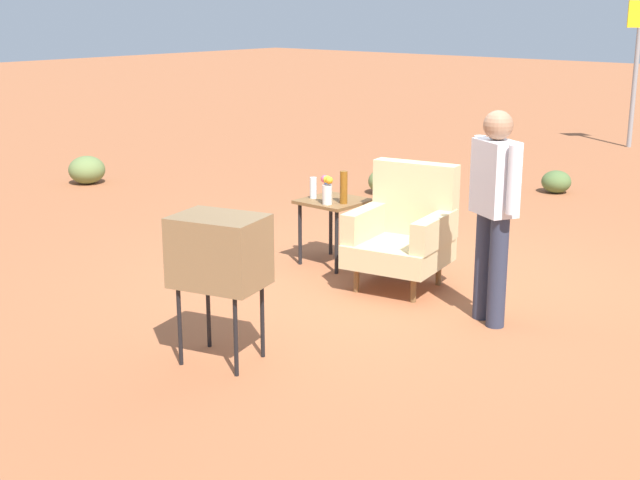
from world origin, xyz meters
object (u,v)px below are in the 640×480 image
(road_sign, at_px, (636,65))
(flower_vase, at_px, (327,188))
(soda_can_blue, at_px, (328,188))
(armchair, at_px, (404,230))
(side_table, at_px, (334,209))
(bottle_short_clear, at_px, (313,188))
(tv_on_stand, at_px, (219,252))
(bottle_tall_amber, at_px, (344,187))
(person_standing, at_px, (494,204))

(road_sign, xyz_separation_m, flower_vase, (0.73, -8.88, -0.61))
(road_sign, distance_m, soda_can_blue, 8.57)
(armchair, bearing_deg, road_sign, 99.91)
(flower_vase, bearing_deg, side_table, 112.55)
(side_table, bearing_deg, soda_can_blue, 142.79)
(soda_can_blue, bearing_deg, bottle_short_clear, -85.66)
(tv_on_stand, xyz_separation_m, bottle_tall_amber, (-0.76, 2.24, -0.01))
(tv_on_stand, height_order, flower_vase, tv_on_stand)
(tv_on_stand, distance_m, flower_vase, 2.28)
(road_sign, bearing_deg, person_standing, -74.22)
(tv_on_stand, bearing_deg, flower_vase, 111.89)
(person_standing, xyz_separation_m, bottle_short_clear, (-2.11, 0.35, -0.22))
(armchair, height_order, soda_can_blue, armchair)
(flower_vase, bearing_deg, armchair, 5.34)
(bottle_short_clear, bearing_deg, person_standing, -9.44)
(bottle_tall_amber, bearing_deg, road_sign, 95.34)
(tv_on_stand, height_order, soda_can_blue, tv_on_stand)
(person_standing, relative_size, bottle_short_clear, 8.20)
(side_table, xyz_separation_m, soda_can_blue, (-0.20, 0.16, 0.15))
(road_sign, height_order, bottle_short_clear, road_sign)
(bottle_short_clear, distance_m, flower_vase, 0.29)
(armchair, bearing_deg, side_table, 172.87)
(person_standing, distance_m, flower_vase, 1.87)
(armchair, relative_size, soda_can_blue, 8.69)
(side_table, relative_size, road_sign, 0.25)
(side_table, height_order, flower_vase, flower_vase)
(road_sign, distance_m, bottle_tall_amber, 8.81)
(side_table, xyz_separation_m, person_standing, (1.93, -0.43, 0.41))
(armchair, distance_m, side_table, 0.90)
(person_standing, bearing_deg, bottle_short_clear, 170.56)
(soda_can_blue, distance_m, flower_vase, 0.45)
(person_standing, relative_size, road_sign, 0.67)
(armchair, xyz_separation_m, road_sign, (-1.54, 8.80, 0.88))
(tv_on_stand, xyz_separation_m, road_sign, (-1.58, 10.99, 0.60))
(person_standing, relative_size, flower_vase, 6.19)
(armchair, distance_m, flower_vase, 0.86)
(tv_on_stand, bearing_deg, bottle_tall_amber, 108.71)
(bottle_tall_amber, bearing_deg, side_table, 160.59)
(armchair, bearing_deg, bottle_tall_amber, 175.87)
(tv_on_stand, height_order, road_sign, road_sign)
(armchair, xyz_separation_m, soda_can_blue, (-1.09, 0.27, 0.18))
(armchair, relative_size, bottle_short_clear, 5.30)
(side_table, relative_size, soda_can_blue, 5.08)
(person_standing, bearing_deg, armchair, 163.03)
(soda_can_blue, bearing_deg, side_table, -37.21)
(armchair, distance_m, bottle_tall_amber, 0.77)
(bottle_short_clear, relative_size, soda_can_blue, 1.64)
(armchair, relative_size, flower_vase, 4.00)
(road_sign, bearing_deg, side_table, -85.72)
(side_table, height_order, bottle_short_clear, bottle_short_clear)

